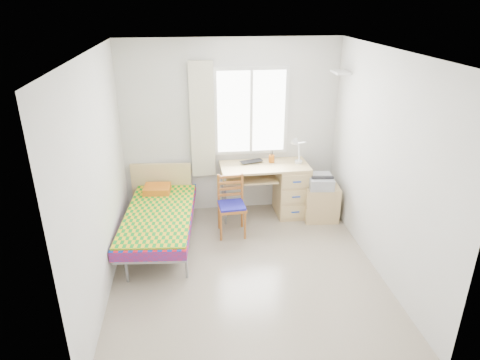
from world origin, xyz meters
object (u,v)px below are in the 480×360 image
(printer, at_px, (320,181))
(bed, at_px, (159,215))
(cabinet, at_px, (320,202))
(desk, at_px, (287,187))
(chair, at_px, (232,201))

(printer, bearing_deg, bed, -165.82)
(bed, height_order, cabinet, bed)
(bed, height_order, printer, bed)
(bed, xyz_separation_m, printer, (2.32, 0.34, 0.23))
(cabinet, distance_m, printer, 0.36)
(bed, relative_size, desk, 1.48)
(desk, distance_m, printer, 0.54)
(desk, relative_size, printer, 3.02)
(chair, distance_m, printer, 1.35)
(bed, bearing_deg, cabinet, 13.60)
(bed, relative_size, chair, 2.28)
(chair, xyz_separation_m, printer, (1.32, 0.22, 0.14))
(desk, xyz_separation_m, cabinet, (0.47, -0.22, -0.17))
(cabinet, bearing_deg, printer, -137.39)
(bed, xyz_separation_m, desk, (1.89, 0.59, 0.04))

